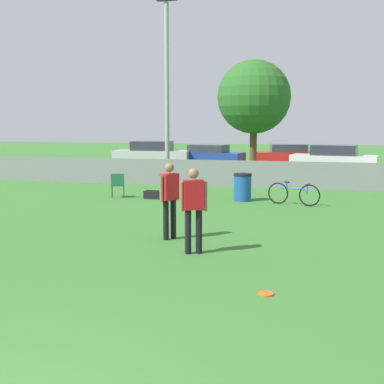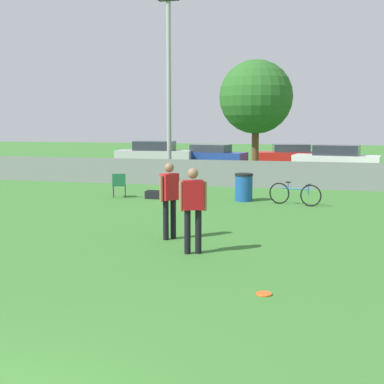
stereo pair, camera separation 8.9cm
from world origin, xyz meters
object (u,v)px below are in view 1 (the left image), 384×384
folding_chair_sideline (118,184)px  parked_car_red (288,155)px  parked_car_white (334,159)px  tree_near_pole (254,97)px  light_pole (167,72)px  frisbee_disc (266,294)px  player_defender_red (170,195)px  trash_bin (243,187)px  player_thrower_red (194,204)px  parked_car_blue (208,155)px  parked_car_silver (152,154)px  bicycle_sideline (294,194)px  gear_bag_sideline (153,195)px

folding_chair_sideline → parked_car_red: size_ratio=0.20×
parked_car_white → tree_near_pole: bearing=-116.9°
light_pole → frisbee_disc: size_ratio=32.63×
player_defender_red → trash_bin: bearing=25.2°
light_pole → player_thrower_red: light_pole is taller
parked_car_red → parked_car_blue: bearing=-173.0°
player_thrower_red → trash_bin: (-0.12, 7.49, -0.55)m
parked_car_silver → parked_car_blue: size_ratio=1.05×
bicycle_sideline → player_defender_red: bearing=-96.4°
player_defender_red → gear_bag_sideline: 6.58m
tree_near_pole → folding_chair_sideline: tree_near_pole is taller
player_defender_red → folding_chair_sideline: bearing=63.3°
frisbee_disc → parked_car_red: size_ratio=0.06×
tree_near_pole → bicycle_sideline: (2.22, -6.87, -3.39)m
light_pole → parked_car_silver: light_pole is taller
bicycle_sideline → gear_bag_sideline: 4.86m
player_thrower_red → trash_bin: player_thrower_red is taller
folding_chair_sideline → parked_car_white: (7.55, 11.82, 0.19)m
light_pole → parked_car_white: light_pole is taller
player_thrower_red → parked_car_white: bearing=58.2°
tree_near_pole → trash_bin: tree_near_pole is taller
light_pole → trash_bin: bearing=-51.8°
parked_car_blue → parked_car_red: 4.95m
light_pole → trash_bin: 8.18m
parked_car_white → parked_car_red: bearing=131.9°
parked_car_blue → parked_car_red: bearing=27.1°
folding_chair_sideline → player_defender_red: bearing=101.6°
tree_near_pole → trash_bin: bearing=-85.7°
tree_near_pole → player_thrower_red: 14.13m
folding_chair_sideline → trash_bin: trash_bin is taller
parked_car_silver → parked_car_white: 10.83m
gear_bag_sideline → parked_car_white: (6.27, 11.74, 0.55)m
parked_car_blue → parked_car_white: bearing=-9.2°
player_defender_red → parked_car_red: player_defender_red is taller
parked_car_red → trash_bin: bearing=-102.7°
player_thrower_red → parked_car_blue: bearing=78.7°
light_pole → parked_car_blue: light_pole is taller
gear_bag_sideline → folding_chair_sideline: bearing=-176.5°
player_thrower_red → folding_chair_sideline: 8.50m
light_pole → bicycle_sideline: (6.00, -5.93, -4.50)m
tree_near_pole → frisbee_disc: size_ratio=21.52×
parked_car_white → frisbee_disc: bearing=-85.2°
trash_bin → frisbee_disc: bearing=-79.4°
parked_car_white → parked_car_silver: bearing=179.4°
light_pole → parked_car_blue: bearing=89.6°
trash_bin → gear_bag_sideline: (-3.11, -0.22, -0.34)m
parked_car_red → frisbee_disc: bearing=-97.8°
light_pole → parked_car_red: bearing=64.6°
folding_chair_sideline → gear_bag_sideline: size_ratio=1.43×
player_defender_red → frisbee_disc: 4.42m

